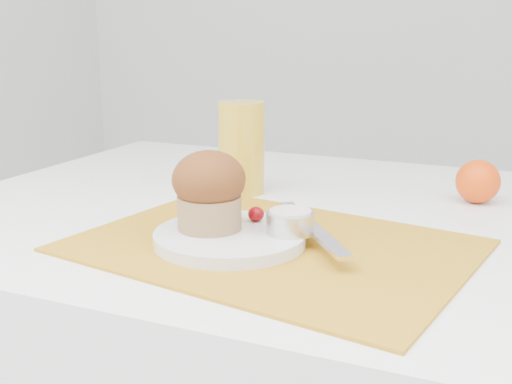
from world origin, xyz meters
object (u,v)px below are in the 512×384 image
at_px(juice_glass, 242,148).
at_px(orange, 478,182).
at_px(plate, 230,237).
at_px(muffin, 209,190).

bearing_deg(juice_glass, orange, 13.65).
xyz_separation_m(plate, muffin, (-0.03, 0.00, 0.06)).
bearing_deg(orange, plate, -127.85).
xyz_separation_m(orange, juice_glass, (-0.36, -0.09, 0.04)).
relative_size(plate, muffin, 1.91).
distance_m(plate, muffin, 0.06).
height_order(plate, muffin, muffin).
relative_size(juice_glass, muffin, 1.50).
height_order(plate, juice_glass, juice_glass).
xyz_separation_m(orange, muffin, (-0.29, -0.33, 0.04)).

